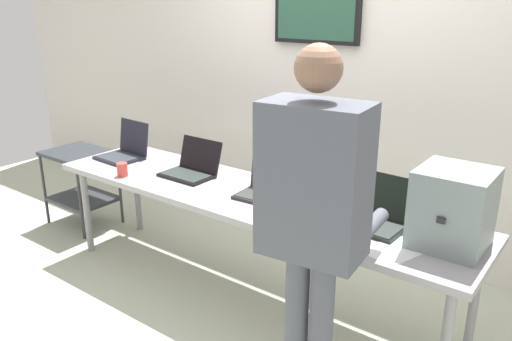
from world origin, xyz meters
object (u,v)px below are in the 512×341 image
(laptop_station_1, at_px, (192,167))
(person, at_px, (314,207))
(laptop_station_3, at_px, (375,214))
(coffee_mug, at_px, (122,170))
(storage_cart, at_px, (81,176))
(laptop_station_2, at_px, (266,188))
(laptop_station_0, at_px, (125,150))
(workbench, at_px, (246,200))
(equipment_box, at_px, (453,208))

(laptop_station_1, height_order, person, person)
(laptop_station_3, xyz_separation_m, coffee_mug, (-1.73, -0.31, -0.01))
(storage_cart, bearing_deg, person, -13.97)
(laptop_station_1, distance_m, coffee_mug, 0.48)
(laptop_station_2, distance_m, laptop_station_3, 0.71)
(laptop_station_0, relative_size, storage_cart, 0.53)
(laptop_station_2, bearing_deg, laptop_station_3, 1.55)
(workbench, bearing_deg, coffee_mug, -164.33)
(laptop_station_0, bearing_deg, coffee_mug, -41.84)
(laptop_station_0, distance_m, laptop_station_3, 2.06)
(laptop_station_1, bearing_deg, laptop_station_0, -179.13)
(workbench, bearing_deg, equipment_box, 2.16)
(laptop_station_0, distance_m, laptop_station_2, 1.35)
(laptop_station_0, xyz_separation_m, laptop_station_1, (0.70, 0.01, -0.01))
(laptop_station_2, distance_m, person, 1.02)
(equipment_box, bearing_deg, person, -120.51)
(laptop_station_0, height_order, coffee_mug, laptop_station_0)
(coffee_mug, bearing_deg, laptop_station_2, 15.80)
(laptop_station_1, relative_size, laptop_station_2, 1.08)
(equipment_box, xyz_separation_m, laptop_station_3, (-0.40, 0.01, -0.14))
(laptop_station_2, xyz_separation_m, storage_cart, (-1.98, 0.01, -0.35))
(laptop_station_0, relative_size, laptop_station_2, 1.04)
(laptop_station_3, distance_m, person, 0.73)
(workbench, relative_size, equipment_box, 7.40)
(laptop_station_2, bearing_deg, storage_cart, 179.64)
(equipment_box, xyz_separation_m, coffee_mug, (-2.13, -0.30, -0.15))
(laptop_station_1, distance_m, laptop_station_3, 1.36)
(laptop_station_1, bearing_deg, storage_cart, -179.87)
(equipment_box, relative_size, laptop_station_2, 1.19)
(laptop_station_1, bearing_deg, laptop_station_3, 0.16)
(laptop_station_1, xyz_separation_m, laptop_station_2, (0.65, -0.02, 0.00))
(laptop_station_0, height_order, person, person)
(laptop_station_1, height_order, storage_cart, laptop_station_1)
(laptop_station_0, relative_size, coffee_mug, 3.69)
(equipment_box, bearing_deg, laptop_station_0, -179.91)
(coffee_mug, distance_m, storage_cart, 1.06)
(person, bearing_deg, workbench, 143.80)
(workbench, xyz_separation_m, laptop_station_0, (-1.22, 0.04, 0.11))
(laptop_station_3, relative_size, storage_cart, 0.57)
(workbench, relative_size, storage_cart, 4.46)
(laptop_station_0, distance_m, storage_cart, 0.73)
(workbench, distance_m, person, 1.12)
(equipment_box, distance_m, coffee_mug, 2.16)
(person, height_order, storage_cart, person)
(workbench, relative_size, laptop_station_2, 8.83)
(workbench, xyz_separation_m, equipment_box, (1.24, 0.05, 0.25))
(laptop_station_3, distance_m, coffee_mug, 1.76)
(equipment_box, bearing_deg, workbench, -177.84)
(laptop_station_1, xyz_separation_m, storage_cart, (-1.33, -0.00, -0.35))
(equipment_box, xyz_separation_m, laptop_station_0, (-2.46, -0.00, -0.14))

